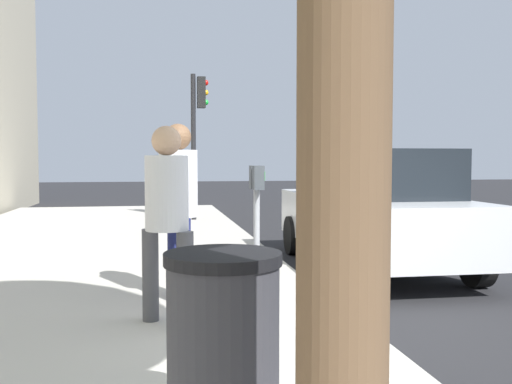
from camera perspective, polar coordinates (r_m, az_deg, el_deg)
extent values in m
plane|color=#232326|center=(5.32, 11.03, -14.57)|extent=(80.00, 80.00, 0.00)
cube|color=#B7B2A8|center=(5.10, -23.54, -14.68)|extent=(28.00, 6.00, 0.15)
cylinder|color=gray|center=(6.28, 0.06, -4.98)|extent=(0.07, 0.07, 1.15)
cube|color=#383D42|center=(6.12, 0.23, 1.44)|extent=(0.16, 0.11, 0.26)
cube|color=#383D42|center=(6.32, -0.10, 1.49)|extent=(0.16, 0.11, 0.26)
cube|color=#268C33|center=(6.13, 0.78, 1.63)|extent=(0.10, 0.01, 0.10)
cube|color=#268C33|center=(6.33, 0.44, 1.68)|extent=(0.10, 0.01, 0.10)
cylinder|color=#191E4C|center=(6.26, -8.19, -6.29)|extent=(0.15, 0.15, 0.88)
cylinder|color=#191E4C|center=(5.87, -7.27, -6.91)|extent=(0.15, 0.15, 0.88)
cylinder|color=silver|center=(5.98, -7.80, 0.86)|extent=(0.40, 0.40, 0.70)
sphere|color=brown|center=(5.98, -7.84, 5.50)|extent=(0.27, 0.27, 0.27)
cylinder|color=#47474C|center=(5.32, -10.55, -8.19)|extent=(0.15, 0.15, 0.84)
cylinder|color=#47474C|center=(5.09, -7.11, -8.67)|extent=(0.15, 0.15, 0.84)
cylinder|color=silver|center=(5.11, -8.94, -0.11)|extent=(0.39, 0.39, 0.67)
sphere|color=tan|center=(5.10, -8.98, 5.12)|extent=(0.26, 0.26, 0.26)
cube|color=silver|center=(8.68, 11.54, -2.88)|extent=(4.43, 1.91, 0.76)
cube|color=black|center=(8.45, 12.07, 1.84)|extent=(2.23, 1.73, 0.68)
cylinder|color=black|center=(9.83, 3.77, -4.35)|extent=(0.66, 0.23, 0.66)
cylinder|color=black|center=(10.36, 13.25, -4.04)|extent=(0.66, 0.23, 0.66)
cylinder|color=black|center=(7.11, 8.96, -7.28)|extent=(0.66, 0.23, 0.66)
cylinder|color=black|center=(7.82, 21.30, -6.50)|extent=(0.66, 0.23, 0.66)
cylinder|color=brown|center=(1.95, 8.80, 6.40)|extent=(0.32, 0.32, 3.15)
cylinder|color=black|center=(14.19, -6.29, 4.49)|extent=(0.12, 0.12, 3.60)
cube|color=black|center=(14.30, -5.52, 9.91)|extent=(0.24, 0.20, 0.76)
sphere|color=red|center=(14.34, -5.07, 10.86)|extent=(0.14, 0.14, 0.14)
sphere|color=orange|center=(14.31, -5.07, 9.91)|extent=(0.14, 0.14, 0.14)
sphere|color=green|center=(14.29, -5.07, 8.95)|extent=(0.14, 0.14, 0.14)
cylinder|color=#2D2D33|center=(2.96, -3.30, -16.36)|extent=(0.56, 0.56, 0.95)
cylinder|color=black|center=(2.83, -3.33, -6.68)|extent=(0.59, 0.59, 0.06)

